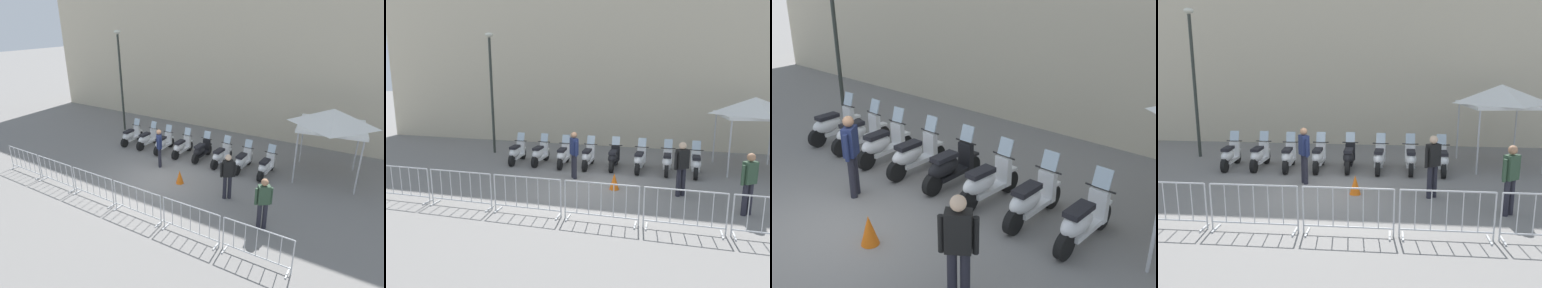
% 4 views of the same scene
% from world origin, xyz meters
% --- Properties ---
extents(ground_plane, '(120.00, 120.00, 0.00)m').
position_xyz_m(ground_plane, '(0.00, 0.00, 0.00)').
color(ground_plane, slate).
extents(building_facade, '(28.08, 5.79, 12.72)m').
position_xyz_m(building_facade, '(1.00, 8.12, 6.36)').
color(building_facade, beige).
rests_on(building_facade, ground).
extents(motorcycle_0, '(0.56, 1.73, 1.24)m').
position_xyz_m(motorcycle_0, '(-3.33, 2.88, 0.45)').
color(motorcycle_0, black).
rests_on(motorcycle_0, ground).
extents(motorcycle_1, '(0.63, 1.72, 1.24)m').
position_xyz_m(motorcycle_1, '(-2.29, 2.81, 0.45)').
color(motorcycle_1, black).
rests_on(motorcycle_1, ground).
extents(motorcycle_2, '(0.56, 1.73, 1.24)m').
position_xyz_m(motorcycle_2, '(-1.25, 2.62, 0.45)').
color(motorcycle_2, black).
rests_on(motorcycle_2, ground).
extents(motorcycle_3, '(0.59, 1.72, 1.24)m').
position_xyz_m(motorcycle_3, '(-0.21, 2.56, 0.45)').
color(motorcycle_3, black).
rests_on(motorcycle_3, ground).
extents(motorcycle_4, '(0.59, 1.72, 1.24)m').
position_xyz_m(motorcycle_4, '(0.83, 2.50, 0.45)').
color(motorcycle_4, black).
rests_on(motorcycle_4, ground).
extents(motorcycle_5, '(0.66, 1.72, 1.24)m').
position_xyz_m(motorcycle_5, '(1.86, 2.31, 0.45)').
color(motorcycle_5, black).
rests_on(motorcycle_5, ground).
extents(motorcycle_6, '(0.61, 1.72, 1.24)m').
position_xyz_m(motorcycle_6, '(2.90, 2.19, 0.45)').
color(motorcycle_6, black).
rests_on(motorcycle_6, ground).
extents(motorcycle_7, '(0.64, 1.72, 1.24)m').
position_xyz_m(motorcycle_7, '(3.93, 2.02, 0.45)').
color(motorcycle_7, black).
rests_on(motorcycle_7, ground).
extents(barrier_segment_0, '(1.95, 0.66, 1.07)m').
position_xyz_m(barrier_segment_0, '(-5.40, -1.89, 0.52)').
color(barrier_segment_0, '#B2B5B7').
rests_on(barrier_segment_0, ground).
extents(barrier_segment_1, '(1.95, 0.66, 1.07)m').
position_xyz_m(barrier_segment_1, '(-3.36, -2.14, 0.52)').
color(barrier_segment_1, '#B2B5B7').
rests_on(barrier_segment_1, ground).
extents(barrier_segment_2, '(1.95, 0.66, 1.07)m').
position_xyz_m(barrier_segment_2, '(-1.33, -2.39, 0.52)').
color(barrier_segment_2, '#B2B5B7').
rests_on(barrier_segment_2, ground).
extents(barrier_segment_3, '(1.95, 0.66, 1.07)m').
position_xyz_m(barrier_segment_3, '(0.71, -2.64, 0.52)').
color(barrier_segment_3, '#B2B5B7').
rests_on(barrier_segment_3, ground).
extents(barrier_segment_4, '(1.95, 0.66, 1.07)m').
position_xyz_m(barrier_segment_4, '(2.74, -2.89, 0.52)').
color(barrier_segment_4, '#B2B5B7').
rests_on(barrier_segment_4, ground).
extents(barrier_segment_5, '(1.95, 0.66, 1.07)m').
position_xyz_m(barrier_segment_5, '(4.78, -3.14, 0.52)').
color(barrier_segment_5, '#B2B5B7').
rests_on(barrier_segment_5, ground).
extents(street_lamp, '(0.36, 0.36, 5.63)m').
position_xyz_m(street_lamp, '(-5.04, 4.69, 3.41)').
color(street_lamp, '#2D332D').
rests_on(street_lamp, ground).
extents(officer_near_row_end, '(0.49, 0.37, 1.73)m').
position_xyz_m(officer_near_row_end, '(4.59, -1.62, 0.98)').
color(officer_near_row_end, '#23232D').
rests_on(officer_near_row_end, ground).
extents(officer_mid_plaza, '(0.36, 0.50, 1.73)m').
position_xyz_m(officer_mid_plaza, '(-0.55, 1.06, 0.98)').
color(officer_mid_plaza, '#23232D').
rests_on(officer_mid_plaza, ground).
extents(officer_by_barriers, '(0.49, 0.37, 1.73)m').
position_xyz_m(officer_by_barriers, '(3.04, -0.33, 0.98)').
color(officer_by_barriers, '#23232D').
rests_on(officer_by_barriers, ground).
extents(canopy_tent, '(2.48, 2.48, 2.91)m').
position_xyz_m(canopy_tent, '(6.17, 3.02, 2.52)').
color(canopy_tent, silver).
rests_on(canopy_tent, ground).
extents(traffic_cone, '(0.32, 0.32, 0.55)m').
position_xyz_m(traffic_cone, '(0.96, -0.00, 0.28)').
color(traffic_cone, orange).
rests_on(traffic_cone, ground).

